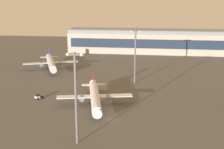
% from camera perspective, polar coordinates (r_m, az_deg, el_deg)
% --- Properties ---
extents(ground_plane, '(416.00, 416.00, 0.00)m').
position_cam_1_polar(ground_plane, '(100.47, -0.33, -8.40)').
color(ground_plane, '#56544F').
extents(terminal_building, '(128.56, 22.40, 16.40)m').
position_cam_1_polar(terminal_building, '(222.31, 8.78, 6.11)').
color(terminal_building, '#B2AD99').
rests_on(terminal_building, ground).
extents(airplane_near_gate, '(27.69, 35.32, 9.16)m').
position_cam_1_polar(airplane_near_gate, '(112.37, -3.21, -4.06)').
color(airplane_near_gate, white).
rests_on(airplane_near_gate, ground).
extents(airplane_taxiway_distant, '(28.85, 36.56, 9.84)m').
position_cam_1_polar(airplane_taxiway_distant, '(171.83, -11.29, 2.18)').
color(airplane_taxiway_distant, silver).
rests_on(airplane_taxiway_distant, ground).
extents(pushback_tug, '(3.37, 3.50, 2.05)m').
position_cam_1_polar(pushback_tug, '(123.07, -13.62, -3.99)').
color(pushback_tug, white).
rests_on(pushback_tug, ground).
extents(apron_light_west, '(4.80, 0.90, 24.28)m').
position_cam_1_polar(apron_light_west, '(139.94, 4.32, 3.99)').
color(apron_light_west, slate).
rests_on(apron_light_west, ground).
extents(apron_light_east, '(4.80, 0.90, 25.04)m').
position_cam_1_polar(apron_light_east, '(80.80, -6.73, -3.37)').
color(apron_light_east, slate).
rests_on(apron_light_east, ground).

